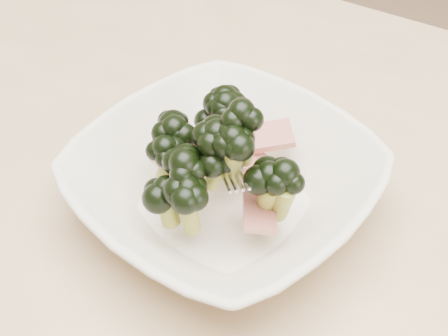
# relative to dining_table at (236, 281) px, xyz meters

# --- Properties ---
(dining_table) EXTENTS (1.20, 0.80, 0.75)m
(dining_table) POSITION_rel_dining_table_xyz_m (0.00, 0.00, 0.00)
(dining_table) COLOR tan
(dining_table) RESTS_ON ground
(broccoli_dish) EXTENTS (0.30, 0.30, 0.13)m
(broccoli_dish) POSITION_rel_dining_table_xyz_m (-0.02, 0.00, 0.14)
(broccoli_dish) COLOR beige
(broccoli_dish) RESTS_ON dining_table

